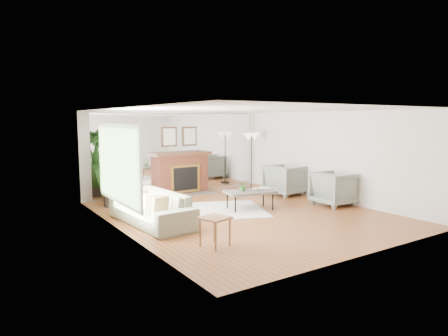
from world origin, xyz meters
TOP-DOWN VIEW (x-y plane):
  - ground at (0.00, 0.00)m, footprint 7.00×7.00m
  - wall_left at (-2.99, 0.00)m, footprint 0.02×7.00m
  - wall_right at (2.99, 0.00)m, footprint 0.02×7.00m
  - wall_back at (0.00, 3.49)m, footprint 6.00×0.02m
  - mirror_panel at (0.00, 3.47)m, footprint 5.40×0.04m
  - window_panel at (-2.96, 0.40)m, footprint 0.04×2.40m
  - fireplace at (0.00, 3.26)m, footprint 1.85×0.83m
  - area_rug at (-0.61, 0.74)m, footprint 3.31×2.87m
  - coffee_table at (0.36, 0.28)m, footprint 1.34×0.94m
  - sofa at (-2.27, 0.36)m, footprint 1.13×2.49m
  - armchair_back at (2.44, 1.32)m, footprint 1.12×1.10m
  - armchair_front at (2.57, -0.49)m, footprint 1.00×0.97m
  - side_table at (-1.92, -1.71)m, footprint 0.58×0.58m
  - potted_ficus at (-2.34, 2.60)m, footprint 0.97×0.97m
  - floor_lamp at (2.21, 2.67)m, footprint 0.60×0.33m
  - tabletop_plant at (0.17, 0.32)m, footprint 0.29×0.26m
  - fruit_bowl at (0.51, 0.22)m, footprint 0.27×0.27m
  - book at (0.78, 0.32)m, footprint 0.22×0.30m

SIDE VIEW (x-z plane):
  - ground at x=0.00m, z-range 0.00..0.00m
  - area_rug at x=-0.61m, z-range 0.00..0.03m
  - sofa at x=-2.27m, z-range 0.00..0.71m
  - armchair_front at x=2.57m, z-range 0.00..0.90m
  - coffee_table at x=0.36m, z-range 0.20..0.70m
  - side_table at x=-1.92m, z-range 0.18..0.72m
  - armchair_back at x=2.44m, z-range 0.00..0.91m
  - book at x=0.78m, z-range 0.49..0.51m
  - fruit_bowl at x=0.51m, z-range 0.49..0.55m
  - tabletop_plant at x=0.17m, z-range 0.49..0.77m
  - fireplace at x=0.00m, z-range -0.37..1.68m
  - potted_ficus at x=-2.34m, z-range 0.07..2.07m
  - wall_left at x=-2.99m, z-range 0.00..2.50m
  - wall_right at x=2.99m, z-range 0.00..2.50m
  - wall_back at x=0.00m, z-range 0.00..2.50m
  - mirror_panel at x=0.00m, z-range 0.05..2.45m
  - window_panel at x=-2.96m, z-range 0.60..2.10m
  - floor_lamp at x=2.21m, z-range 0.65..2.49m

